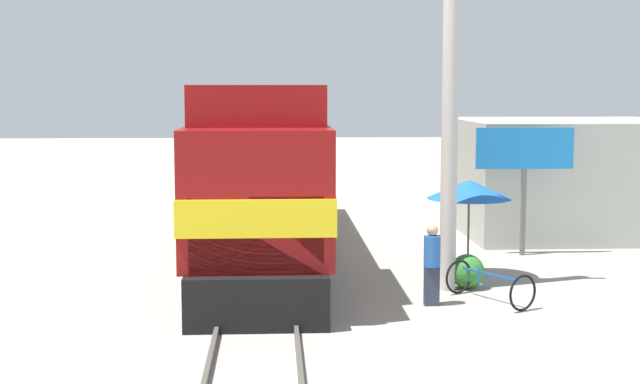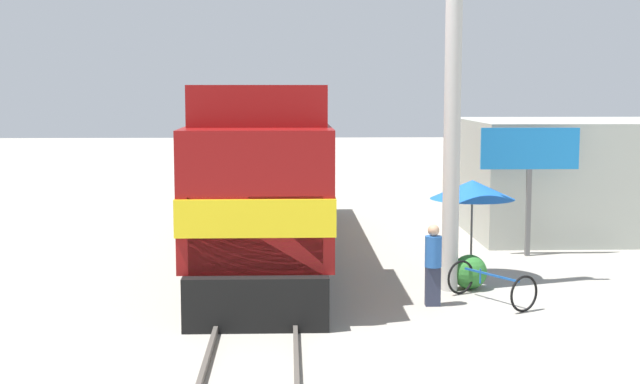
{
  "view_description": "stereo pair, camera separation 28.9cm",
  "coord_description": "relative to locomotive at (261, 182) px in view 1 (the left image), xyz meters",
  "views": [
    {
      "loc": [
        0.32,
        -18.87,
        4.43
      ],
      "look_at": [
        1.2,
        -2.18,
        2.46
      ],
      "focal_mm": 50.0,
      "sensor_mm": 36.0,
      "label": 1
    },
    {
      "loc": [
        0.61,
        -18.89,
        4.43
      ],
      "look_at": [
        1.2,
        -2.18,
        2.46
      ],
      "focal_mm": 50.0,
      "sensor_mm": 36.0,
      "label": 2
    }
  ],
  "objects": [
    {
      "name": "person_bystander",
      "position": [
        3.53,
        -5.75,
        -1.05
      ],
      "size": [
        0.34,
        0.34,
        1.68
      ],
      "color": "#2D3347",
      "rests_on": "ground_plane"
    },
    {
      "name": "shrub_cluster",
      "position": [
        4.59,
        -4.26,
        -1.57
      ],
      "size": [
        0.76,
        0.76,
        0.76
      ],
      "primitive_type": "sphere",
      "color": "#2D722D",
      "rests_on": "ground_plane"
    },
    {
      "name": "bicycle",
      "position": [
        4.78,
        -5.54,
        -1.58
      ],
      "size": [
        1.61,
        2.0,
        0.74
      ],
      "rotation": [
        0.0,
        0.0,
        -2.6
      ],
      "color": "black",
      "rests_on": "ground_plane"
    },
    {
      "name": "ground_plane",
      "position": [
        0.0,
        -4.54,
        -1.96
      ],
      "size": [
        120.0,
        120.0,
        0.0
      ],
      "primitive_type": "plane",
      "color": "gray"
    },
    {
      "name": "vendor_umbrella",
      "position": [
        4.82,
        -3.29,
        0.14
      ],
      "size": [
        1.95,
        1.95,
        2.32
      ],
      "color": "#4C4C4C",
      "rests_on": "ground_plane"
    },
    {
      "name": "rail_far",
      "position": [
        0.72,
        -4.54,
        -1.88
      ],
      "size": [
        0.08,
        41.58,
        0.15
      ],
      "primitive_type": "cube",
      "color": "#4C4742",
      "rests_on": "ground_plane"
    },
    {
      "name": "building_block_distant",
      "position": [
        9.31,
        3.26,
        -0.23
      ],
      "size": [
        6.49,
        5.85,
        3.45
      ],
      "primitive_type": "cube",
      "color": "#999E93",
      "rests_on": "ground_plane"
    },
    {
      "name": "billboard_sign",
      "position": [
        6.91,
        -0.43,
        0.67
      ],
      "size": [
        2.59,
        0.12,
        3.38
      ],
      "color": "#595959",
      "rests_on": "ground_plane"
    },
    {
      "name": "rail_near",
      "position": [
        -0.72,
        -4.54,
        -1.88
      ],
      "size": [
        0.08,
        41.58,
        0.15
      ],
      "primitive_type": "cube",
      "color": "#4C4742",
      "rests_on": "ground_plane"
    },
    {
      "name": "utility_pole",
      "position": [
        4.13,
        -4.37,
        2.36
      ],
      "size": [
        1.8,
        0.36,
        8.49
      ],
      "color": "#B2B2AD",
      "rests_on": "ground_plane"
    },
    {
      "name": "locomotive",
      "position": [
        0.0,
        0.0,
        0.0
      ],
      "size": [
        2.95,
        16.33,
        4.48
      ],
      "color": "black",
      "rests_on": "ground_plane"
    }
  ]
}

